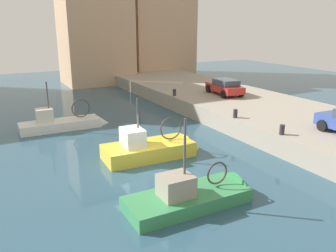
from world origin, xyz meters
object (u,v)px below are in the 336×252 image
fishing_boat_yellow (154,154)px  mooring_bollard_north (174,92)px  mooring_bollard_mid (235,113)px  parked_car_red (225,87)px  fishing_boat_white (66,127)px  fishing_boat_green (197,200)px  mooring_bollard_south (282,130)px

fishing_boat_yellow → mooring_bollard_north: 10.90m
mooring_bollard_mid → parked_car_red: bearing=58.1°
parked_car_red → mooring_bollard_mid: bearing=-121.9°
mooring_bollard_mid → fishing_boat_white: bearing=144.2°
fishing_boat_green → fishing_boat_white: bearing=100.4°
parked_car_red → mooring_bollard_north: size_ratio=7.30×
fishing_boat_green → mooring_bollard_mid: bearing=42.4°
fishing_boat_white → fishing_boat_green: size_ratio=1.05×
fishing_boat_yellow → fishing_boat_white: bearing=112.5°
parked_car_red → fishing_boat_white: bearing=178.5°
parked_car_red → mooring_bollard_mid: 7.57m
parked_car_red → mooring_bollard_north: parked_car_red is taller
mooring_bollard_south → mooring_bollard_mid: size_ratio=1.00×
fishing_boat_white → mooring_bollard_south: (9.35, -10.76, 1.36)m
fishing_boat_green → mooring_bollard_mid: fishing_boat_green is taller
fishing_boat_yellow → mooring_bollard_north: bearing=55.0°
mooring_bollard_mid → mooring_bollard_north: (0.00, 8.00, 0.00)m
parked_car_red → mooring_bollard_south: size_ratio=7.30×
fishing_boat_yellow → mooring_bollard_mid: fishing_boat_yellow is taller
fishing_boat_yellow → mooring_bollard_mid: 6.41m
mooring_bollard_north → mooring_bollard_mid: bearing=-90.0°
parked_car_red → mooring_bollard_mid: parked_car_red is taller
fishing_boat_white → mooring_bollard_mid: 11.62m
fishing_boat_green → mooring_bollard_south: bearing=18.7°
mooring_bollard_mid → mooring_bollard_north: same height
fishing_boat_white → fishing_boat_green: fishing_boat_green is taller
mooring_bollard_south → mooring_bollard_north: bearing=90.0°
fishing_boat_white → fishing_boat_green: bearing=-79.6°
mooring_bollard_south → mooring_bollard_mid: (0.00, 4.00, 0.00)m
fishing_boat_green → mooring_bollard_north: bearing=64.2°
fishing_boat_white → mooring_bollard_south: 14.32m
fishing_boat_white → mooring_bollard_south: bearing=-49.0°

